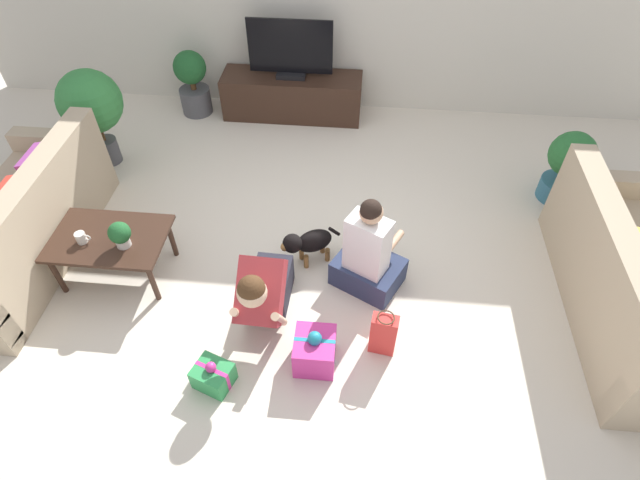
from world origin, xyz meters
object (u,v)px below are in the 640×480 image
at_px(tv_console, 292,96).
at_px(person_kneeling, 264,289).
at_px(potted_plant_corner_left, 91,105).
at_px(person_sitting, 368,257).
at_px(sofa_left, 21,228).
at_px(gift_bag_a, 383,334).
at_px(potted_plant_corner_right, 568,164).
at_px(tv, 290,52).
at_px(coffee_table, 110,241).
at_px(gift_box_a, 315,350).
at_px(gift_box_b, 213,375).
at_px(potted_plant_back_left, 193,82).
at_px(dog, 308,242).
at_px(sofa_right, 629,286).
at_px(tabletop_plant, 120,234).
at_px(mug, 81,238).

relative_size(tv_console, person_kneeling, 1.99).
height_order(potted_plant_corner_left, person_sitting, potted_plant_corner_left).
bearing_deg(sofa_left, gift_bag_a, 77.54).
relative_size(tv_console, potted_plant_corner_left, 1.56).
bearing_deg(potted_plant_corner_right, person_sitting, -144.90).
bearing_deg(tv, sofa_left, -128.66).
bearing_deg(coffee_table, gift_box_a, -21.89).
xyz_separation_m(tv, gift_box_b, (-0.08, -3.50, -0.67)).
bearing_deg(potted_plant_back_left, tv, 2.51).
distance_m(coffee_table, potted_plant_corner_right, 4.09).
bearing_deg(gift_box_b, dog, 66.34).
bearing_deg(sofa_left, sofa_right, 88.37).
xyz_separation_m(tv, tabletop_plant, (-0.95, -2.65, -0.22)).
bearing_deg(dog, coffee_table, -108.68).
distance_m(potted_plant_back_left, dog, 2.76).
distance_m(person_kneeling, dog, 0.67).
distance_m(sofa_right, person_kneeling, 2.73).
distance_m(person_sitting, dog, 0.55).
relative_size(tv, person_kneeling, 1.16).
relative_size(tv_console, gift_box_b, 5.12).
distance_m(gift_bag_a, tabletop_plant, 2.11).
bearing_deg(tabletop_plant, potted_plant_corner_right, 21.07).
distance_m(coffee_table, dog, 1.58).
height_order(sofa_left, mug, sofa_left).
height_order(potted_plant_corner_left, person_kneeling, potted_plant_corner_left).
bearing_deg(coffee_table, dog, 10.06).
height_order(sofa_left, dog, sofa_left).
relative_size(coffee_table, tv_console, 0.57).
relative_size(dog, gift_bag_a, 1.19).
height_order(sofa_right, person_sitting, person_sitting).
height_order(sofa_left, tv, tv).
relative_size(gift_bag_a, tabletop_plant, 1.80).
height_order(gift_box_a, tabletop_plant, tabletop_plant).
distance_m(sofa_left, potted_plant_back_left, 2.52).
distance_m(person_sitting, gift_box_a, 0.86).
height_order(person_kneeling, gift_bag_a, person_kneeling).
height_order(potted_plant_corner_right, potted_plant_corner_left, potted_plant_corner_left).
bearing_deg(potted_plant_corner_right, gift_bag_a, -131.55).
bearing_deg(tabletop_plant, gift_box_a, -21.61).
bearing_deg(potted_plant_back_left, potted_plant_corner_right, -16.76).
xyz_separation_m(gift_box_b, mug, (-1.20, 0.86, 0.38)).
relative_size(potted_plant_back_left, person_sitting, 0.80).
xyz_separation_m(gift_bag_a, mug, (-2.36, 0.47, 0.28)).
bearing_deg(tv_console, person_sitting, -69.23).
relative_size(sofa_left, coffee_table, 2.23).
distance_m(tv_console, gift_box_b, 3.50).
xyz_separation_m(person_sitting, dog, (-0.50, 0.20, -0.09)).
distance_m(dog, tabletop_plant, 1.47).
relative_size(tv_console, gift_box_a, 4.53).
xyz_separation_m(coffee_table, tabletop_plant, (0.16, -0.07, 0.17)).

